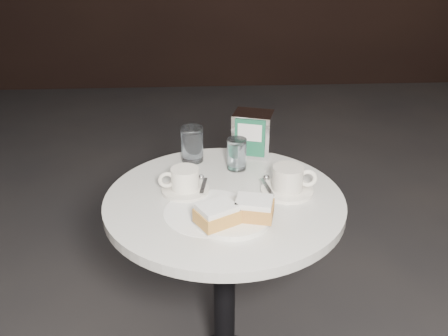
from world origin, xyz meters
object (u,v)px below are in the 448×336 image
Objects in this scene: cafe_table at (224,253)px; water_glass_right at (237,154)px; coffee_cup_left at (185,182)px; coffee_cup_right at (288,181)px; water_glass_left at (192,145)px; beignet_plate at (234,214)px; napkin_dispenser at (253,134)px.

water_glass_right is at bearing 74.92° from cafe_table.
coffee_cup_left is 1.54× the size of water_glass_right.
coffee_cup_right is 1.46× the size of water_glass_left.
napkin_dispenser is at bearing 77.62° from beignet_plate.
water_glass_left reaches higher than beignet_plate.
coffee_cup_right is 1.68× the size of water_glass_right.
water_glass_right is (0.03, 0.32, 0.02)m from beignet_plate.
beignet_plate is (0.02, -0.14, 0.22)m from cafe_table.
cafe_table is 7.28× the size of water_glass_right.
cafe_table is 0.26m from beignet_plate.
water_glass_right is (0.14, -0.07, -0.01)m from water_glass_left.
napkin_dispenser is (-0.08, 0.27, 0.04)m from coffee_cup_right.
napkin_dispenser reaches higher than coffee_cup_right.
coffee_cup_right is 0.37m from water_glass_left.
coffee_cup_right is at bearing -49.82° from water_glass_right.
beignet_plate is 0.33m from water_glass_right.
beignet_plate is 1.59× the size of napkin_dispenser.
water_glass_right is (0.05, 0.19, 0.25)m from cafe_table.
water_glass_left is 0.78× the size of napkin_dispenser.
napkin_dispenser reaches higher than water_glass_left.
cafe_table is 0.42m from napkin_dispenser.
coffee_cup_right is at bearing 42.90° from beignet_plate.
coffee_cup_left is 1.04× the size of napkin_dispenser.
water_glass_right reaches higher than coffee_cup_right.
water_glass_right is at bearing -25.83° from water_glass_left.
water_glass_left is (0.02, 0.21, 0.03)m from coffee_cup_left.
water_glass_right is at bearing -102.94° from napkin_dispenser.
coffee_cup_left is 0.22m from water_glass_right.
water_glass_left reaches higher than coffee_cup_left.
coffee_cup_right is 1.13× the size of napkin_dispenser.
coffee_cup_left is at bearing 159.37° from cafe_table.
coffee_cup_right reaches higher than coffee_cup_left.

